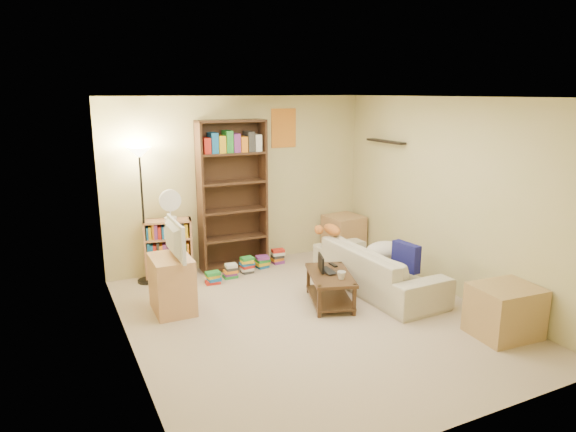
{
  "coord_description": "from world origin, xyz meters",
  "views": [
    {
      "loc": [
        -2.66,
        -4.83,
        2.55
      ],
      "look_at": [
        0.06,
        0.74,
        1.05
      ],
      "focal_mm": 32.0,
      "sensor_mm": 36.0,
      "label": 1
    }
  ],
  "objects_px": {
    "tabby_cat": "(330,230)",
    "floor_lamp": "(141,176)",
    "television": "(169,239)",
    "end_cabinet": "(505,311)",
    "sofa": "(377,268)",
    "coffee_table": "(330,285)",
    "side_table": "(344,234)",
    "laptop": "(331,270)",
    "desk_fan": "(170,204)",
    "tv_stand": "(172,284)",
    "mug": "(341,275)",
    "tall_bookshelf": "(233,192)",
    "short_bookshelf": "(169,249)"
  },
  "relations": [
    {
      "from": "tabby_cat",
      "to": "desk_fan",
      "type": "bearing_deg",
      "value": 157.62
    },
    {
      "from": "mug",
      "to": "tv_stand",
      "type": "bearing_deg",
      "value": 154.66
    },
    {
      "from": "tabby_cat",
      "to": "desk_fan",
      "type": "height_order",
      "value": "desk_fan"
    },
    {
      "from": "tv_stand",
      "to": "end_cabinet",
      "type": "relative_size",
      "value": 1.01
    },
    {
      "from": "tall_bookshelf",
      "to": "side_table",
      "type": "bearing_deg",
      "value": -0.91
    },
    {
      "from": "tabby_cat",
      "to": "short_bookshelf",
      "type": "distance_m",
      "value": 2.27
    },
    {
      "from": "coffee_table",
      "to": "floor_lamp",
      "type": "xyz_separation_m",
      "value": [
        -1.88,
        1.75,
        1.23
      ]
    },
    {
      "from": "television",
      "to": "end_cabinet",
      "type": "distance_m",
      "value": 3.8
    },
    {
      "from": "coffee_table",
      "to": "tall_bookshelf",
      "type": "height_order",
      "value": "tall_bookshelf"
    },
    {
      "from": "sofa",
      "to": "end_cabinet",
      "type": "height_order",
      "value": "sofa"
    },
    {
      "from": "tv_stand",
      "to": "desk_fan",
      "type": "distance_m",
      "value": 1.35
    },
    {
      "from": "mug",
      "to": "television",
      "type": "bearing_deg",
      "value": 154.66
    },
    {
      "from": "laptop",
      "to": "desk_fan",
      "type": "height_order",
      "value": "desk_fan"
    },
    {
      "from": "sofa",
      "to": "coffee_table",
      "type": "bearing_deg",
      "value": 98.1
    },
    {
      "from": "sofa",
      "to": "tall_bookshelf",
      "type": "distance_m",
      "value": 2.32
    },
    {
      "from": "television",
      "to": "floor_lamp",
      "type": "distance_m",
      "value": 1.26
    },
    {
      "from": "tabby_cat",
      "to": "short_bookshelf",
      "type": "height_order",
      "value": "short_bookshelf"
    },
    {
      "from": "tabby_cat",
      "to": "mug",
      "type": "xyz_separation_m",
      "value": [
        -0.5,
        -1.12,
        -0.23
      ]
    },
    {
      "from": "television",
      "to": "mug",
      "type": "bearing_deg",
      "value": -114.37
    },
    {
      "from": "coffee_table",
      "to": "side_table",
      "type": "relative_size",
      "value": 1.61
    },
    {
      "from": "short_bookshelf",
      "to": "mug",
      "type": "bearing_deg",
      "value": -39.74
    },
    {
      "from": "sofa",
      "to": "laptop",
      "type": "xyz_separation_m",
      "value": [
        -0.75,
        -0.07,
        0.11
      ]
    },
    {
      "from": "tabby_cat",
      "to": "mug",
      "type": "height_order",
      "value": "tabby_cat"
    },
    {
      "from": "coffee_table",
      "to": "desk_fan",
      "type": "bearing_deg",
      "value": 149.85
    },
    {
      "from": "mug",
      "to": "floor_lamp",
      "type": "bearing_deg",
      "value": 134.07
    },
    {
      "from": "tabby_cat",
      "to": "tv_stand",
      "type": "height_order",
      "value": "tabby_cat"
    },
    {
      "from": "tall_bookshelf",
      "to": "floor_lamp",
      "type": "distance_m",
      "value": 1.33
    },
    {
      "from": "side_table",
      "to": "floor_lamp",
      "type": "bearing_deg",
      "value": 179.17
    },
    {
      "from": "floor_lamp",
      "to": "tv_stand",
      "type": "bearing_deg",
      "value": -85.58
    },
    {
      "from": "laptop",
      "to": "mug",
      "type": "xyz_separation_m",
      "value": [
        -0.02,
        -0.29,
        0.04
      ]
    },
    {
      "from": "sofa",
      "to": "floor_lamp",
      "type": "bearing_deg",
      "value": 57.31
    },
    {
      "from": "end_cabinet",
      "to": "floor_lamp",
      "type": "bearing_deg",
      "value": 133.47
    },
    {
      "from": "television",
      "to": "side_table",
      "type": "xyz_separation_m",
      "value": [
        3.06,
        1.06,
        -0.58
      ]
    },
    {
      "from": "tabby_cat",
      "to": "floor_lamp",
      "type": "height_order",
      "value": "floor_lamp"
    },
    {
      "from": "short_bookshelf",
      "to": "end_cabinet",
      "type": "height_order",
      "value": "short_bookshelf"
    },
    {
      "from": "tall_bookshelf",
      "to": "side_table",
      "type": "height_order",
      "value": "tall_bookshelf"
    },
    {
      "from": "mug",
      "to": "desk_fan",
      "type": "xyz_separation_m",
      "value": [
        -1.54,
        1.96,
        0.63
      ]
    },
    {
      "from": "coffee_table",
      "to": "end_cabinet",
      "type": "bearing_deg",
      "value": -32.42
    },
    {
      "from": "sofa",
      "to": "side_table",
      "type": "relative_size",
      "value": 3.33
    },
    {
      "from": "sofa",
      "to": "desk_fan",
      "type": "distance_m",
      "value": 2.92
    },
    {
      "from": "laptop",
      "to": "television",
      "type": "relative_size",
      "value": 0.42
    },
    {
      "from": "laptop",
      "to": "tv_stand",
      "type": "bearing_deg",
      "value": 76.93
    },
    {
      "from": "coffee_table",
      "to": "tall_bookshelf",
      "type": "relative_size",
      "value": 0.45
    },
    {
      "from": "tabby_cat",
      "to": "tall_bookshelf",
      "type": "height_order",
      "value": "tall_bookshelf"
    },
    {
      "from": "short_bookshelf",
      "to": "sofa",
      "type": "bearing_deg",
      "value": -22.94
    },
    {
      "from": "tv_stand",
      "to": "tall_bookshelf",
      "type": "bearing_deg",
      "value": 44.59
    },
    {
      "from": "laptop",
      "to": "desk_fan",
      "type": "xyz_separation_m",
      "value": [
        -1.56,
        1.68,
        0.67
      ]
    },
    {
      "from": "tall_bookshelf",
      "to": "side_table",
      "type": "xyz_separation_m",
      "value": [
        1.86,
        -0.08,
        -0.84
      ]
    },
    {
      "from": "tv_stand",
      "to": "short_bookshelf",
      "type": "xyz_separation_m",
      "value": [
        0.23,
        1.14,
        0.08
      ]
    },
    {
      "from": "tall_bookshelf",
      "to": "short_bookshelf",
      "type": "distance_m",
      "value": 1.21
    }
  ]
}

